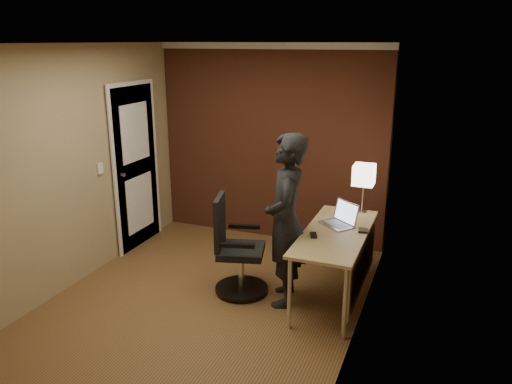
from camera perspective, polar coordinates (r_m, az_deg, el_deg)
room at (r=6.10m, az=-2.08°, el=6.03°), size 4.00×4.00×4.00m
desk at (r=5.00m, az=9.88°, el=-5.92°), size 0.60×1.50×0.73m
desk_lamp at (r=5.43m, az=12.23°, el=1.86°), size 0.22×0.22×0.54m
laptop at (r=5.13m, az=9.71°, el=-3.00°), size 0.42×0.41×0.23m
mouse at (r=4.80m, az=6.57°, el=-4.92°), size 0.09×0.11×0.03m
wallet at (r=5.00m, az=12.15°, el=-4.32°), size 0.10×0.12×0.02m
office_chair at (r=5.14m, az=-2.42°, el=-6.84°), size 0.57×0.63×1.02m
person at (r=4.83m, az=3.41°, el=-3.29°), size 0.56×0.71×1.71m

